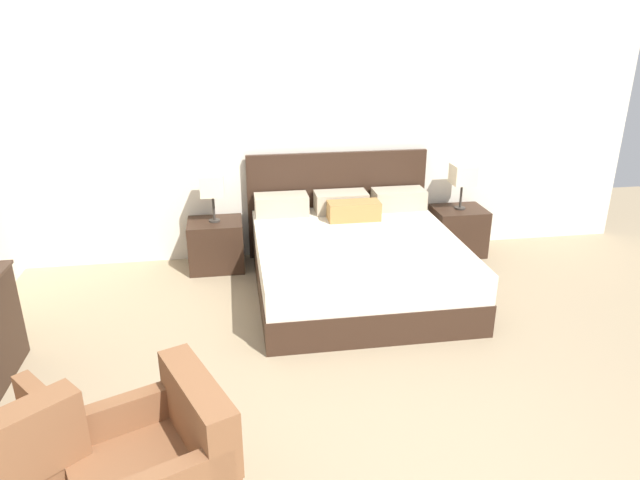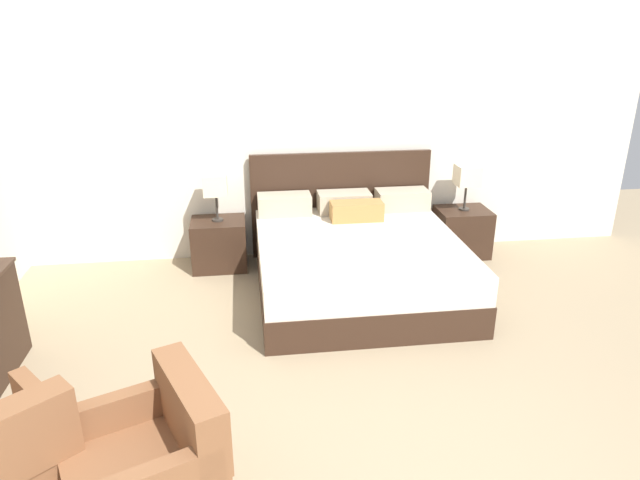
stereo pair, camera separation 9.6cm
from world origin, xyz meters
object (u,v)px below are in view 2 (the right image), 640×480
at_px(armchair_companion, 150,474).
at_px(bed, 357,259).
at_px(table_lamp_right, 467,176).
at_px(table_lamp_left, 215,185).
at_px(nightstand_left, 219,244).
at_px(nightstand_right, 462,232).

bearing_deg(armchair_companion, bed, 58.33).
bearing_deg(armchair_companion, table_lamp_right, 48.37).
bearing_deg(table_lamp_right, table_lamp_left, 180.00).
xyz_separation_m(table_lamp_right, armchair_companion, (-2.78, -3.13, -0.57)).
relative_size(bed, nightstand_left, 3.67).
bearing_deg(table_lamp_left, nightstand_left, -90.00).
bearing_deg(nightstand_left, table_lamp_left, 90.00).
xyz_separation_m(nightstand_left, table_lamp_right, (2.54, 0.00, 0.61)).
bearing_deg(nightstand_left, nightstand_right, 0.00).
bearing_deg(nightstand_right, bed, -151.92).
relative_size(nightstand_right, table_lamp_right, 1.13).
distance_m(nightstand_left, armchair_companion, 3.14).
relative_size(table_lamp_left, armchair_companion, 0.53).
distance_m(nightstand_right, table_lamp_right, 0.61).
height_order(bed, table_lamp_left, bed).
xyz_separation_m(bed, armchair_companion, (-1.51, -2.45, -0.01)).
xyz_separation_m(bed, table_lamp_left, (-1.27, 0.68, 0.56)).
relative_size(nightstand_left, nightstand_right, 1.00).
xyz_separation_m(table_lamp_left, table_lamp_right, (2.54, 0.00, 0.00)).
xyz_separation_m(bed, table_lamp_right, (1.27, 0.68, 0.56)).
xyz_separation_m(table_lamp_left, armchair_companion, (-0.24, -3.13, -0.57)).
height_order(bed, nightstand_left, bed).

